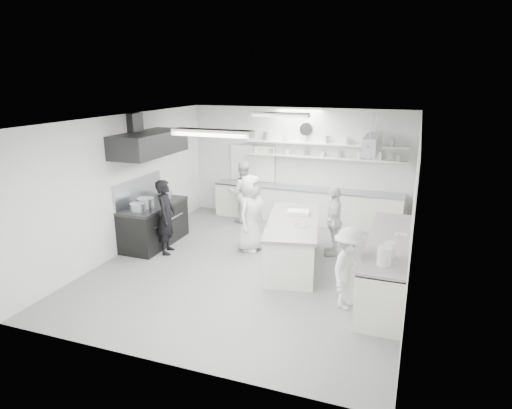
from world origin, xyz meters
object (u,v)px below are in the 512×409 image
(right_counter, at_px, (387,266))
(cook_back, at_px, (243,192))
(prep_island, at_px, (292,243))
(stove, at_px, (154,225))
(cook_stove, at_px, (166,217))
(back_counter, at_px, (305,205))

(right_counter, bearing_deg, cook_back, 144.31)
(prep_island, xyz_separation_m, cook_back, (-2.00, 2.27, 0.37))
(stove, relative_size, right_counter, 0.55)
(stove, height_order, right_counter, right_counter)
(cook_stove, bearing_deg, cook_back, -32.58)
(stove, distance_m, cook_back, 2.61)
(right_counter, distance_m, prep_island, 2.00)
(back_counter, height_order, prep_island, back_counter)
(cook_stove, bearing_deg, prep_island, -99.52)
(right_counter, bearing_deg, cook_stove, 177.26)
(prep_island, height_order, cook_back, cook_back)
(back_counter, xyz_separation_m, cook_stove, (-2.34, -3.18, 0.37))
(cook_stove, relative_size, cook_back, 1.01)
(right_counter, relative_size, prep_island, 1.34)
(right_counter, height_order, prep_island, right_counter)
(prep_island, bearing_deg, stove, 167.44)
(prep_island, relative_size, cook_stove, 1.49)
(cook_back, bearing_deg, right_counter, 116.39)
(right_counter, relative_size, cook_back, 2.01)
(stove, relative_size, cook_back, 1.10)
(back_counter, height_order, cook_stove, cook_stove)
(stove, distance_m, back_counter, 4.03)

